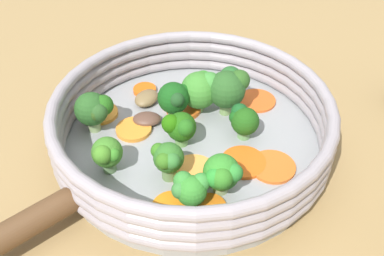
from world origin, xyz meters
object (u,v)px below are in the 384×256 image
carrot_slice_3 (209,207)px  carrot_slice_1 (243,162)px  carrot_slice_8 (173,208)px  broccoli_floret_6 (190,189)px  broccoli_floret_1 (167,159)px  broccoli_floret_2 (94,110)px  carrot_slice_4 (184,109)px  carrot_slice_9 (134,129)px  broccoli_floret_0 (203,88)px  broccoli_floret_4 (229,87)px  mushroom_piece_1 (147,119)px  broccoli_floret_8 (222,174)px  carrot_slice_0 (273,167)px  carrot_slice_7 (194,172)px  broccoli_floret_7 (107,154)px  mushroom_piece_0 (147,98)px  broccoli_floret_9 (179,127)px  carrot_slice_2 (145,90)px  skillet (192,143)px  carrot_slice_5 (257,101)px  broccoli_floret_3 (243,120)px  broccoli_floret_5 (174,98)px  carrot_slice_6 (100,114)px

carrot_slice_3 → carrot_slice_1: bearing=169.0°
carrot_slice_8 → broccoli_floret_6: 0.03m
broccoli_floret_1 → broccoli_floret_2: broccoli_floret_2 is taller
carrot_slice_4 → carrot_slice_9: 0.07m
carrot_slice_9 → broccoli_floret_0: (-0.06, 0.06, 0.03)m
carrot_slice_9 → broccoli_floret_4: (-0.07, 0.09, 0.03)m
mushroom_piece_1 → broccoli_floret_2: bearing=-55.4°
broccoli_floret_0 → broccoli_floret_8: 0.13m
carrot_slice_0 → carrot_slice_7: size_ratio=1.02×
carrot_slice_1 → broccoli_floret_7: bearing=-64.0°
broccoli_floret_2 → carrot_slice_9: bearing=109.3°
broccoli_floret_1 → mushroom_piece_0: size_ratio=1.23×
carrot_slice_7 → carrot_slice_8: same height
broccoli_floret_4 → broccoli_floret_9: size_ratio=1.34×
broccoli_floret_2 → broccoli_floret_7: (0.05, 0.04, -0.00)m
broccoli_floret_8 → broccoli_floret_9: 0.08m
carrot_slice_2 → carrot_slice_7: (0.11, 0.11, -0.00)m
skillet → broccoli_floret_8: (0.06, 0.05, 0.03)m
carrot_slice_5 → broccoli_floret_9: size_ratio=1.11×
carrot_slice_5 → broccoli_floret_3: broccoli_floret_3 is taller
carrot_slice_0 → broccoli_floret_7: (0.06, -0.15, 0.02)m
broccoli_floret_1 → broccoli_floret_5: 0.09m
carrot_slice_1 → broccoli_floret_2: size_ratio=0.98×
carrot_slice_9 → broccoli_floret_6: 0.12m
broccoli_floret_3 → broccoli_floret_8: bearing=3.0°
carrot_slice_0 → carrot_slice_5: same height
carrot_slice_8 → broccoli_floret_0: (-0.15, -0.03, 0.03)m
carrot_slice_2 → carrot_slice_4: size_ratio=0.69×
carrot_slice_8 → broccoli_floret_3: size_ratio=1.07×
mushroom_piece_0 → carrot_slice_2: bearing=-147.7°
carrot_slice_1 → carrot_slice_9: 0.13m
mushroom_piece_0 → broccoli_floret_8: bearing=51.0°
carrot_slice_2 → mushroom_piece_0: bearing=32.3°
carrot_slice_0 → broccoli_floret_0: bearing=-123.1°
carrot_slice_2 → broccoli_floret_6: bearing=38.9°
carrot_slice_1 → broccoli_floret_3: bearing=-161.8°
broccoli_floret_5 → carrot_slice_7: bearing=35.2°
broccoli_floret_8 → mushroom_piece_1: (-0.07, -0.11, -0.02)m
carrot_slice_1 → carrot_slice_5: bearing=-172.4°
carrot_slice_7 → broccoli_floret_5: (-0.07, -0.05, 0.03)m
carrot_slice_6 → broccoli_floret_8: (0.06, 0.17, 0.02)m
carrot_slice_1 → broccoli_floret_2: (0.01, -0.17, 0.03)m
carrot_slice_5 → carrot_slice_9: 0.15m
broccoli_floret_8 → mushroom_piece_1: 0.13m
broccoli_floret_7 → broccoli_floret_1: bearing=102.6°
broccoli_floret_5 → broccoli_floret_6: bearing=29.4°
carrot_slice_4 → broccoli_floret_8: broccoli_floret_8 is taller
broccoli_floret_7 → broccoli_floret_4: bearing=149.6°
carrot_slice_0 → broccoli_floret_2: broccoli_floret_2 is taller
broccoli_floret_0 → broccoli_floret_2: bearing=-51.1°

